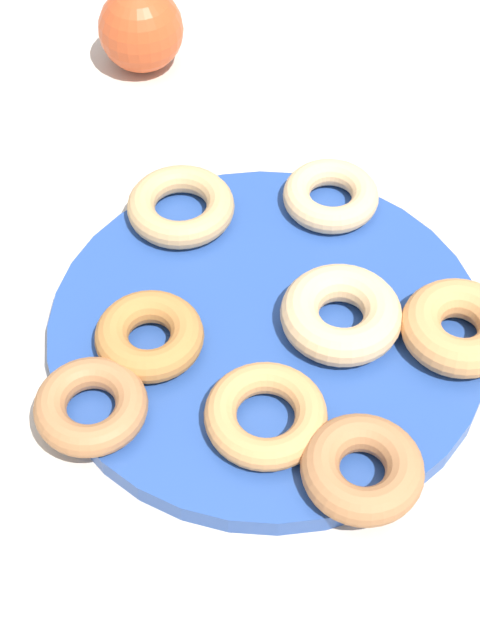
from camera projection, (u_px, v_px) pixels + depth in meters
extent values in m
plane|color=beige|center=(267.00, 336.00, 0.72)|extent=(2.40, 2.40, 0.00)
cylinder|color=#284C9E|center=(267.00, 329.00, 0.72)|extent=(0.33, 0.33, 0.02)
torus|color=#B27547|center=(91.00, 406.00, 0.65)|extent=(0.08, 0.08, 0.02)
torus|color=tan|center=(181.00, 206.00, 0.77)|extent=(0.12, 0.12, 0.02)
torus|color=tan|center=(266.00, 415.00, 0.65)|extent=(0.10, 0.10, 0.02)
torus|color=#BC7A3D|center=(149.00, 336.00, 0.69)|extent=(0.11, 0.11, 0.02)
torus|color=#EABC84|center=(331.00, 196.00, 0.78)|extent=(0.10, 0.10, 0.02)
torus|color=#B27547|center=(362.00, 469.00, 0.62)|extent=(0.11, 0.11, 0.03)
torus|color=#EABC84|center=(341.00, 314.00, 0.70)|extent=(0.10, 0.10, 0.03)
torus|color=tan|center=(459.00, 327.00, 0.69)|extent=(0.12, 0.12, 0.03)
sphere|color=#CC4C23|center=(141.00, 29.00, 0.90)|extent=(0.08, 0.08, 0.08)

